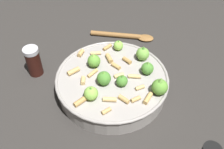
{
  "coord_description": "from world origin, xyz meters",
  "views": [
    {
      "loc": [
        -0.47,
        0.05,
        0.53
      ],
      "look_at": [
        0.0,
        0.0,
        0.06
      ],
      "focal_mm": 42.38,
      "sensor_mm": 36.0,
      "label": 1
    }
  ],
  "objects": [
    {
      "name": "cooking_pan",
      "position": [
        -0.0,
        -0.0,
        0.03
      ],
      "size": [
        0.29,
        0.29,
        0.1
      ],
      "color": "#9E9993",
      "rests_on": "ground"
    },
    {
      "name": "ground_plane",
      "position": [
        0.0,
        0.0,
        0.0
      ],
      "size": [
        2.4,
        2.4,
        0.0
      ],
      "primitive_type": "plane",
      "color": "#2D2B28"
    },
    {
      "name": "wooden_spoon",
      "position": [
        0.22,
        -0.07,
        0.01
      ],
      "size": [
        0.08,
        0.21,
        0.02
      ],
      "color": "olive",
      "rests_on": "ground"
    },
    {
      "name": "pepper_shaker",
      "position": [
        0.09,
        0.21,
        0.04
      ],
      "size": [
        0.04,
        0.04,
        0.09
      ],
      "color": "#33140F",
      "rests_on": "ground"
    }
  ]
}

